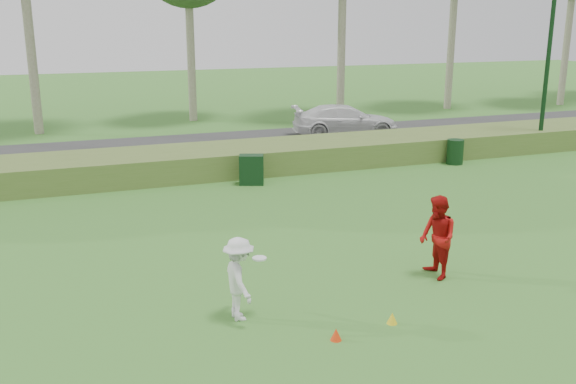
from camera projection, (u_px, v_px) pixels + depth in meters
name	position (u px, v px, depth m)	size (l,w,h in m)	color
ground	(358.00, 305.00, 12.69)	(120.00, 120.00, 0.00)	#306F25
reed_strip	(212.00, 161.00, 23.43)	(80.00, 3.00, 0.90)	#4D6A2A
park_road	(185.00, 147.00, 28.06)	(80.00, 6.00, 0.06)	#2D2D2D
lamp_post	(553.00, 15.00, 25.86)	(0.70, 0.70, 8.18)	black
player_white	(239.00, 279.00, 11.92)	(0.84, 1.04, 1.60)	silver
player_red	(438.00, 237.00, 13.82)	(0.89, 0.69, 1.83)	#A90F0E
cone_orange	(336.00, 334.00, 11.27)	(0.20, 0.20, 0.22)	red
cone_yellow	(392.00, 318.00, 11.89)	(0.20, 0.20, 0.22)	yellow
utility_cabinet	(252.00, 170.00, 21.78)	(0.81, 0.51, 1.02)	black
trash_bin	(455.00, 152.00, 24.83)	(0.64, 0.64, 0.96)	black
car_right	(345.00, 120.00, 30.46)	(2.03, 4.99, 1.45)	silver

